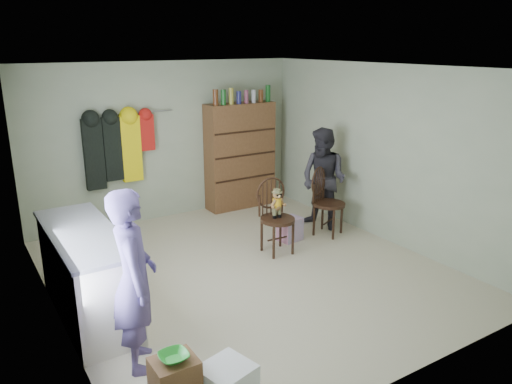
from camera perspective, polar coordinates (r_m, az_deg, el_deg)
ground_plane at (r=6.38m, az=-0.95°, el=-8.99°), size 5.00×5.00×0.00m
room_walls at (r=6.32m, az=-3.54°, el=5.85°), size 5.00×5.00×5.00m
counter at (r=5.52m, az=-18.75°, el=-8.80°), size 0.64×1.86×0.94m
bowl at (r=3.98m, az=-9.40°, el=-18.10°), size 0.22×0.22×0.05m
chair_front at (r=6.74m, az=2.25°, el=-2.15°), size 0.48×0.48×1.03m
chair_far at (r=7.45m, az=7.91°, el=-0.77°), size 0.61×0.61×1.02m
striped_bag at (r=7.27m, az=3.90°, el=-4.23°), size 0.36×0.30×0.34m
person_left at (r=4.46m, az=-13.76°, el=-9.76°), size 0.53×0.68×1.64m
person_right at (r=7.63m, az=7.73°, el=1.45°), size 0.78×0.89×1.55m
dresser at (r=8.56m, az=-1.83°, el=4.24°), size 1.20×0.39×2.08m
coat_rack at (r=7.76m, az=-15.57°, el=4.84°), size 1.42×0.12×1.09m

